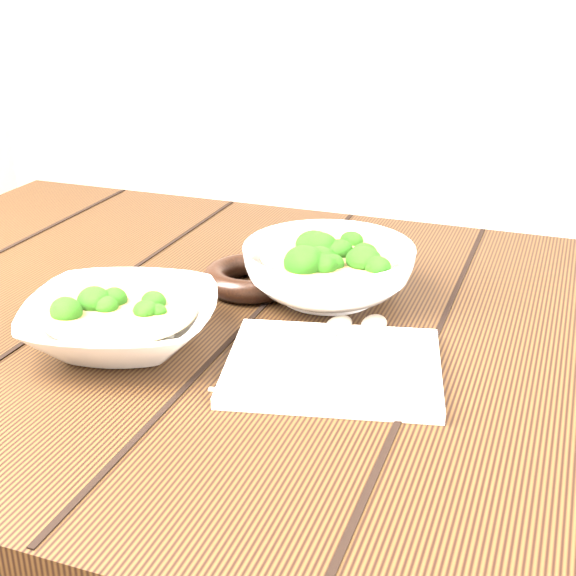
{
  "coord_description": "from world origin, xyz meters",
  "views": [
    {
      "loc": [
        0.29,
        -0.74,
        1.13
      ],
      "look_at": [
        0.03,
        -0.02,
        0.8
      ],
      "focal_mm": 50.0,
      "sensor_mm": 36.0,
      "label": 1
    }
  ],
  "objects_px": {
    "soup_bowl_back": "(328,269)",
    "napkin": "(333,366)",
    "trivet": "(251,278)",
    "table": "(270,414)",
    "soup_bowl_front": "(122,321)"
  },
  "relations": [
    {
      "from": "soup_bowl_front",
      "to": "napkin",
      "type": "bearing_deg",
      "value": 4.66
    },
    {
      "from": "soup_bowl_back",
      "to": "table",
      "type": "bearing_deg",
      "value": -114.78
    },
    {
      "from": "soup_bowl_back",
      "to": "napkin",
      "type": "distance_m",
      "value": 0.19
    },
    {
      "from": "table",
      "to": "trivet",
      "type": "xyz_separation_m",
      "value": [
        -0.05,
        0.08,
        0.13
      ]
    },
    {
      "from": "table",
      "to": "trivet",
      "type": "bearing_deg",
      "value": 124.63
    },
    {
      "from": "trivet",
      "to": "napkin",
      "type": "relative_size",
      "value": 0.57
    },
    {
      "from": "soup_bowl_back",
      "to": "napkin",
      "type": "xyz_separation_m",
      "value": [
        0.06,
        -0.17,
        -0.03
      ]
    },
    {
      "from": "trivet",
      "to": "napkin",
      "type": "distance_m",
      "value": 0.22
    },
    {
      "from": "trivet",
      "to": "napkin",
      "type": "xyz_separation_m",
      "value": [
        0.15,
        -0.16,
        -0.01
      ]
    },
    {
      "from": "table",
      "to": "napkin",
      "type": "xyz_separation_m",
      "value": [
        0.1,
        -0.09,
        0.13
      ]
    },
    {
      "from": "soup_bowl_back",
      "to": "napkin",
      "type": "relative_size",
      "value": 1.16
    },
    {
      "from": "napkin",
      "to": "table",
      "type": "bearing_deg",
      "value": 126.54
    },
    {
      "from": "soup_bowl_front",
      "to": "napkin",
      "type": "distance_m",
      "value": 0.22
    },
    {
      "from": "table",
      "to": "napkin",
      "type": "height_order",
      "value": "napkin"
    },
    {
      "from": "trivet",
      "to": "napkin",
      "type": "height_order",
      "value": "trivet"
    }
  ]
}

